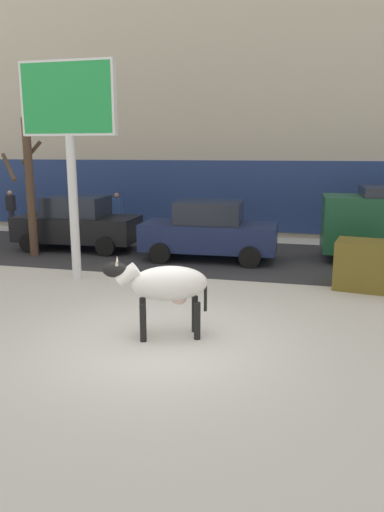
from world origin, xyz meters
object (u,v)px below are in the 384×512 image
at_px(cow_holstein, 166,284).
at_px(pedestrian_near_billboard, 117,214).
at_px(car_black_sedan, 77,223).
at_px(car_navy_sedan, 209,231).
at_px(billboard, 68,112).
at_px(bare_tree_far_back, 29,186).
at_px(pedestrian_by_cars, 11,210).
at_px(dumpster, 371,265).

bearing_deg(cow_holstein, pedestrian_near_billboard, 117.07).
relative_size(car_black_sedan, pedestrian_near_billboard, 2.46).
distance_m(car_navy_sedan, pedestrian_near_billboard, 5.67).
relative_size(billboard, car_black_sedan, 1.30).
bearing_deg(bare_tree_far_back, pedestrian_by_cars, 130.53).
height_order(cow_holstein, bare_tree_far_back, bare_tree_far_back).
bearing_deg(dumpster, pedestrian_near_billboard, 147.72).
bearing_deg(cow_holstein, car_navy_sedan, 95.12).
relative_size(billboard, dumpster, 3.27).
distance_m(cow_holstein, dumpster, 5.84).
xyz_separation_m(pedestrian_by_cars, dumpster, (13.96, -5.75, -0.28)).
distance_m(pedestrian_near_billboard, bare_tree_far_back, 4.66).
relative_size(car_navy_sedan, bare_tree_far_back, 0.97).
distance_m(billboard, car_navy_sedan, 5.53).
relative_size(pedestrian_near_billboard, pedestrian_by_cars, 1.00).
bearing_deg(pedestrian_near_billboard, billboard, -76.76).
distance_m(cow_holstein, pedestrian_by_cars, 14.10).
xyz_separation_m(car_navy_sedan, dumpster, (4.59, -2.32, -0.31)).
distance_m(car_black_sedan, pedestrian_by_cars, 5.45).
height_order(billboard, bare_tree_far_back, billboard).
bearing_deg(dumpster, car_navy_sedan, 153.15).
relative_size(billboard, pedestrian_by_cars, 3.21).
bearing_deg(pedestrian_near_billboard, car_navy_sedan, -37.20).
xyz_separation_m(cow_holstein, billboard, (-3.54, 3.36, 3.31)).
distance_m(pedestrian_near_billboard, pedestrian_by_cars, 4.86).
xyz_separation_m(pedestrian_by_cars, bare_tree_far_back, (3.66, -4.28, 1.40)).
bearing_deg(pedestrian_by_cars, pedestrian_near_billboard, 0.00).
height_order(car_navy_sedan, pedestrian_near_billboard, car_navy_sedan).
xyz_separation_m(car_black_sedan, bare_tree_far_back, (-0.93, -1.34, 1.37)).
relative_size(car_black_sedan, car_navy_sedan, 1.00).
height_order(billboard, dumpster, billboard).
bearing_deg(pedestrian_near_billboard, bare_tree_far_back, -105.59).
relative_size(pedestrian_by_cars, bare_tree_far_back, 0.39).
relative_size(pedestrian_near_billboard, bare_tree_far_back, 0.39).
height_order(cow_holstein, car_navy_sedan, car_navy_sedan).
bearing_deg(car_navy_sedan, dumpster, -26.85).
relative_size(cow_holstein, dumpster, 1.13).
xyz_separation_m(cow_holstein, pedestrian_near_billboard, (-5.10, 9.98, -0.12)).
relative_size(cow_holstein, car_navy_sedan, 0.45).
xyz_separation_m(pedestrian_near_billboard, bare_tree_far_back, (-1.20, -4.28, 1.40)).
relative_size(bare_tree_far_back, dumpster, 2.58).
bearing_deg(dumpster, pedestrian_by_cars, 157.62).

